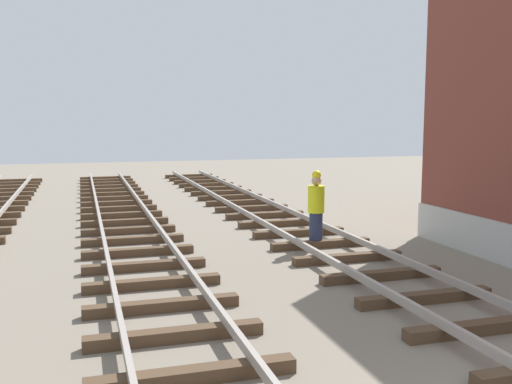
% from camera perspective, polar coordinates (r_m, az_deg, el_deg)
% --- Properties ---
extents(track_worker_foreground, '(0.40, 0.40, 1.87)m').
position_cam_1_polar(track_worker_foreground, '(14.02, 5.92, -1.70)').
color(track_worker_foreground, '#262D4C').
rests_on(track_worker_foreground, ground).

